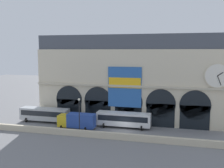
{
  "coord_description": "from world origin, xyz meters",
  "views": [
    {
      "loc": [
        9.56,
        -47.17,
        15.53
      ],
      "look_at": [
        -3.53,
        5.0,
        8.6
      ],
      "focal_mm": 41.22,
      "sensor_mm": 36.0,
      "label": 1
    }
  ],
  "objects_px": {
    "bus_west": "(45,114)",
    "street_lamp_quayside": "(79,112)",
    "box_truck_midwest": "(77,121)",
    "bus_center": "(123,119)"
  },
  "relations": [
    {
      "from": "box_truck_midwest",
      "to": "bus_center",
      "type": "relative_size",
      "value": 0.68
    },
    {
      "from": "bus_center",
      "to": "street_lamp_quayside",
      "type": "distance_m",
      "value": 9.9
    },
    {
      "from": "box_truck_midwest",
      "to": "street_lamp_quayside",
      "type": "relative_size",
      "value": 1.09
    },
    {
      "from": "street_lamp_quayside",
      "to": "box_truck_midwest",
      "type": "bearing_deg",
      "value": 118.09
    },
    {
      "from": "box_truck_midwest",
      "to": "street_lamp_quayside",
      "type": "height_order",
      "value": "street_lamp_quayside"
    },
    {
      "from": "box_truck_midwest",
      "to": "bus_center",
      "type": "bearing_deg",
      "value": 19.26
    },
    {
      "from": "bus_west",
      "to": "street_lamp_quayside",
      "type": "distance_m",
      "value": 12.57
    },
    {
      "from": "bus_west",
      "to": "street_lamp_quayside",
      "type": "xyz_separation_m",
      "value": [
        10.56,
        -6.3,
        2.63
      ]
    },
    {
      "from": "street_lamp_quayside",
      "to": "bus_center",
      "type": "bearing_deg",
      "value": 42.41
    },
    {
      "from": "bus_west",
      "to": "box_truck_midwest",
      "type": "xyz_separation_m",
      "value": [
        8.77,
        -2.95,
        -0.08
      ]
    }
  ]
}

